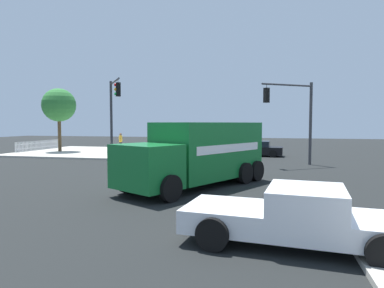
{
  "coord_description": "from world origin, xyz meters",
  "views": [
    {
      "loc": [
        17.18,
        5.0,
        2.86
      ],
      "look_at": [
        2.19,
        1.41,
        1.91
      ],
      "focal_mm": 31.79,
      "sensor_mm": 36.0,
      "label": 1
    }
  ],
  "objects_px": {
    "pickup_white": "(297,215)",
    "sedan_black": "(257,149)",
    "traffic_light_primary": "(295,111)",
    "traffic_light_secondary": "(113,107)",
    "delivery_truck": "(200,153)",
    "pedestrian_near_corner": "(121,141)",
    "shade_tree_near": "(59,105)"
  },
  "relations": [
    {
      "from": "traffic_light_secondary",
      "to": "pedestrian_near_corner",
      "type": "bearing_deg",
      "value": -158.56
    },
    {
      "from": "delivery_truck",
      "to": "shade_tree_near",
      "type": "distance_m",
      "value": 22.12
    },
    {
      "from": "traffic_light_primary",
      "to": "pedestrian_near_corner",
      "type": "bearing_deg",
      "value": -112.93
    },
    {
      "from": "traffic_light_secondary",
      "to": "shade_tree_near",
      "type": "distance_m",
      "value": 9.85
    },
    {
      "from": "pickup_white",
      "to": "shade_tree_near",
      "type": "distance_m",
      "value": 29.58
    },
    {
      "from": "traffic_light_secondary",
      "to": "delivery_truck",
      "type": "bearing_deg",
      "value": 44.6
    },
    {
      "from": "shade_tree_near",
      "to": "sedan_black",
      "type": "bearing_deg",
      "value": 93.5
    },
    {
      "from": "pickup_white",
      "to": "shade_tree_near",
      "type": "relative_size",
      "value": 0.89
    },
    {
      "from": "sedan_black",
      "to": "pedestrian_near_corner",
      "type": "xyz_separation_m",
      "value": [
        -0.51,
        -13.13,
        0.53
      ]
    },
    {
      "from": "traffic_light_primary",
      "to": "shade_tree_near",
      "type": "height_order",
      "value": "shade_tree_near"
    },
    {
      "from": "delivery_truck",
      "to": "traffic_light_primary",
      "type": "height_order",
      "value": "traffic_light_primary"
    },
    {
      "from": "traffic_light_primary",
      "to": "pickup_white",
      "type": "relative_size",
      "value": 1.05
    },
    {
      "from": "traffic_light_secondary",
      "to": "shade_tree_near",
      "type": "relative_size",
      "value": 0.99
    },
    {
      "from": "pickup_white",
      "to": "sedan_black",
      "type": "xyz_separation_m",
      "value": [
        -21.92,
        -1.96,
        -0.1
      ]
    },
    {
      "from": "traffic_light_primary",
      "to": "traffic_light_secondary",
      "type": "relative_size",
      "value": 0.94
    },
    {
      "from": "delivery_truck",
      "to": "pedestrian_near_corner",
      "type": "relative_size",
      "value": 4.47
    },
    {
      "from": "traffic_light_primary",
      "to": "shade_tree_near",
      "type": "relative_size",
      "value": 0.93
    },
    {
      "from": "pedestrian_near_corner",
      "to": "shade_tree_near",
      "type": "height_order",
      "value": "shade_tree_near"
    },
    {
      "from": "shade_tree_near",
      "to": "traffic_light_primary",
      "type": "bearing_deg",
      "value": 76.72
    },
    {
      "from": "delivery_truck",
      "to": "pedestrian_near_corner",
      "type": "height_order",
      "value": "delivery_truck"
    },
    {
      "from": "traffic_light_primary",
      "to": "sedan_black",
      "type": "bearing_deg",
      "value": -155.76
    },
    {
      "from": "traffic_light_secondary",
      "to": "pedestrian_near_corner",
      "type": "distance_m",
      "value": 7.98
    },
    {
      "from": "sedan_black",
      "to": "shade_tree_near",
      "type": "xyz_separation_m",
      "value": [
        1.15,
        -18.74,
        3.95
      ]
    },
    {
      "from": "shade_tree_near",
      "to": "pickup_white",
      "type": "bearing_deg",
      "value": 44.9
    },
    {
      "from": "pedestrian_near_corner",
      "to": "delivery_truck",
      "type": "bearing_deg",
      "value": 35.88
    },
    {
      "from": "pickup_white",
      "to": "delivery_truck",
      "type": "bearing_deg",
      "value": -150.85
    },
    {
      "from": "pedestrian_near_corner",
      "to": "shade_tree_near",
      "type": "distance_m",
      "value": 6.78
    },
    {
      "from": "delivery_truck",
      "to": "traffic_light_secondary",
      "type": "relative_size",
      "value": 1.31
    },
    {
      "from": "traffic_light_primary",
      "to": "shade_tree_near",
      "type": "bearing_deg",
      "value": -103.28
    },
    {
      "from": "delivery_truck",
      "to": "shade_tree_near",
      "type": "bearing_deg",
      "value": -129.53
    },
    {
      "from": "delivery_truck",
      "to": "pickup_white",
      "type": "xyz_separation_m",
      "value": [
        6.83,
        3.81,
        -0.77
      ]
    },
    {
      "from": "sedan_black",
      "to": "delivery_truck",
      "type": "bearing_deg",
      "value": -6.97
    }
  ]
}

